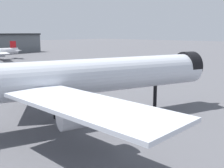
# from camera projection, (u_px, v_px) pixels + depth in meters

# --- Properties ---
(ground) EXTENTS (900.00, 900.00, 0.00)m
(ground) POSITION_uv_depth(u_px,v_px,m) (95.00, 120.00, 53.72)
(ground) COLOR #56565B
(airliner_near_gate) EXTENTS (65.85, 58.54, 19.45)m
(airliner_near_gate) POSITION_uv_depth(u_px,v_px,m) (73.00, 78.00, 51.38)
(airliner_near_gate) COLOR silver
(airliner_near_gate) RESTS_ON ground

